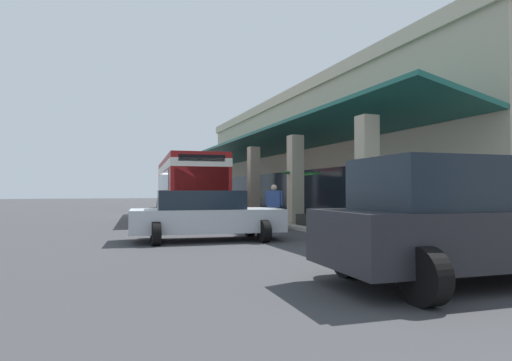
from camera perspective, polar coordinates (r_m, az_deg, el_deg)
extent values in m
plane|color=#38383A|center=(28.85, 2.03, -4.26)|extent=(120.00, 120.00, 0.00)
cube|color=#9E998E|center=(25.26, -3.67, -4.54)|extent=(36.96, 0.50, 0.12)
cube|color=#B2A88E|center=(29.57, 14.67, 2.54)|extent=(30.80, 12.28, 6.90)
cube|color=#C0B59A|center=(30.05, 14.63, 9.69)|extent=(31.10, 12.58, 0.60)
cube|color=#B2A88E|center=(37.83, -8.32, -0.68)|extent=(0.55, 0.55, 3.79)
cube|color=#B2A88E|center=(32.82, -6.45, -0.59)|extent=(0.55, 0.55, 3.79)
cube|color=#B2A88E|center=(27.87, -3.92, -0.46)|extent=(0.55, 0.55, 3.79)
cube|color=#B2A88E|center=(22.99, -0.31, -0.28)|extent=(0.55, 0.55, 3.79)
cube|color=#B2A88E|center=(18.25, 5.21, 0.01)|extent=(0.55, 0.55, 3.79)
cube|color=#B2A88E|center=(13.80, 14.43, 0.48)|extent=(0.55, 0.55, 3.79)
cube|color=#19594C|center=(25.99, 0.50, 4.56)|extent=(30.80, 3.16, 0.82)
cube|color=#19232D|center=(26.48, 3.82, -1.49)|extent=(25.87, 0.08, 2.40)
cube|color=maroon|center=(23.40, -9.02, -0.70)|extent=(11.18, 3.52, 2.75)
cube|color=silver|center=(23.43, -9.02, 1.56)|extent=(11.21, 3.54, 0.36)
cube|color=#19232D|center=(23.70, -9.10, -0.16)|extent=(9.43, 3.39, 0.90)
cube|color=#19232D|center=(17.97, -7.15, -0.12)|extent=(0.26, 2.24, 1.20)
cube|color=black|center=(18.01, -7.13, 2.97)|extent=(0.23, 1.94, 0.28)
cube|color=black|center=(17.87, -7.10, -4.60)|extent=(0.42, 2.46, 0.24)
cube|color=silver|center=(18.08, -4.33, -3.62)|extent=(0.08, 0.24, 0.16)
cube|color=silver|center=(17.83, -9.98, -3.63)|extent=(0.08, 0.24, 0.16)
cube|color=silver|center=(24.95, -9.38, 2.70)|extent=(2.55, 1.99, 0.24)
cylinder|color=black|center=(20.02, -4.27, -4.11)|extent=(1.00, 0.30, 1.00)
cylinder|color=black|center=(19.69, -11.60, -4.13)|extent=(1.00, 0.30, 1.00)
cylinder|color=black|center=(26.63, -7.02, -3.42)|extent=(1.00, 0.30, 1.00)
cylinder|color=black|center=(26.39, -12.51, -3.41)|extent=(1.00, 0.30, 1.00)
cube|color=#B2B5BA|center=(12.89, -6.43, -5.20)|extent=(2.27, 4.57, 0.66)
cube|color=#19232D|center=(12.83, -7.31, -2.53)|extent=(1.84, 2.62, 0.54)
cylinder|color=black|center=(14.06, -0.84, -6.03)|extent=(0.64, 0.22, 0.64)
cylinder|color=black|center=(12.32, 1.09, -6.69)|extent=(0.64, 0.22, 0.64)
cylinder|color=black|center=(13.69, -13.19, -6.12)|extent=(0.64, 0.22, 0.64)
cylinder|color=black|center=(11.90, -13.06, -6.85)|extent=(0.64, 0.22, 0.64)
cube|color=#232328|center=(7.75, 26.28, -6.52)|extent=(2.21, 4.90, 0.84)
cube|color=#19232D|center=(7.65, 25.67, -0.45)|extent=(1.89, 3.35, 0.80)
cylinder|color=black|center=(9.62, 29.39, -7.66)|extent=(0.76, 0.26, 0.76)
cylinder|color=black|center=(7.61, 12.00, -9.53)|extent=(0.76, 0.26, 0.76)
cylinder|color=black|center=(6.01, 21.30, -11.69)|extent=(0.76, 0.26, 0.76)
cylinder|color=#726651|center=(16.45, 2.17, -5.00)|extent=(0.16, 0.16, 0.84)
cylinder|color=#726651|center=(16.24, 2.63, -5.04)|extent=(0.16, 0.16, 0.84)
cube|color=#334C8C|center=(16.32, 2.40, -2.44)|extent=(0.46, 0.53, 0.63)
sphere|color=beige|center=(16.31, 2.40, -0.94)|extent=(0.23, 0.23, 0.23)
cylinder|color=#334C8C|center=(16.43, 1.43, -2.33)|extent=(0.09, 0.09, 0.57)
cylinder|color=#334C8C|center=(16.21, 3.38, -2.34)|extent=(0.09, 0.09, 0.57)
cube|color=#4C4742|center=(18.53, 5.88, -5.10)|extent=(0.83, 0.83, 0.51)
cylinder|color=#332319|center=(18.51, 5.87, -4.28)|extent=(0.71, 0.71, 0.02)
cylinder|color=brown|center=(18.49, 5.87, -1.91)|extent=(0.16, 0.16, 1.55)
ellipsoid|color=#286B33|center=(18.08, 6.73, 0.82)|extent=(1.03, 0.33, 0.16)
ellipsoid|color=#286B33|center=(18.53, 7.29, 0.94)|extent=(0.57, 0.93, 0.19)
ellipsoid|color=#286B33|center=(18.86, 6.04, 0.81)|extent=(0.70, 0.59, 0.19)
ellipsoid|color=#286B33|center=(18.71, 4.85, 1.00)|extent=(0.76, 0.59, 0.17)
ellipsoid|color=#286B33|center=(18.21, 4.58, 1.02)|extent=(0.38, 1.03, 0.16)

